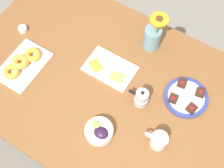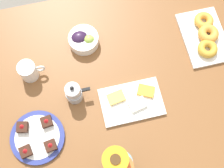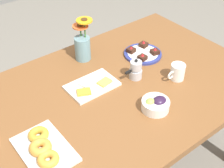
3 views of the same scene
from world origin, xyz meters
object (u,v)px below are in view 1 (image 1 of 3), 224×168
object	(u,v)px
jam_cup_berry	(23,29)
moka_pot	(141,98)
coffee_mug	(158,140)
flower_vase	(153,36)
grape_bowl	(99,131)
dining_table	(112,94)
croissant_platter	(22,64)
cheese_platter	(110,68)
dessert_plate	(186,97)

from	to	relation	value
jam_cup_berry	moka_pot	xyz separation A→B (m)	(-0.78, 0.04, 0.03)
coffee_mug	flower_vase	bearing A→B (deg)	-58.51
coffee_mug	grape_bowl	distance (m)	0.28
flower_vase	dining_table	bearing A→B (deg)	81.98
dining_table	flower_vase	xyz separation A→B (m)	(-0.05, -0.33, 0.17)
dining_table	croissant_platter	size ratio (longest dim) A/B	5.71
cheese_platter	dessert_plate	distance (m)	0.42
croissant_platter	jam_cup_berry	bearing A→B (deg)	-50.98
dessert_plate	flower_vase	distance (m)	0.36
cheese_platter	flower_vase	xyz separation A→B (m)	(-0.11, -0.25, 0.08)
dining_table	coffee_mug	size ratio (longest dim) A/B	14.28
moka_pot	coffee_mug	bearing A→B (deg)	139.98
jam_cup_berry	coffee_mug	bearing A→B (deg)	169.38
dining_table	croissant_platter	world-z (taller)	croissant_platter
grape_bowl	jam_cup_berry	distance (m)	0.75
coffee_mug	dessert_plate	xyz separation A→B (m)	(-0.01, -0.28, -0.03)
grape_bowl	dessert_plate	bearing A→B (deg)	-125.08
grape_bowl	croissant_platter	world-z (taller)	grape_bowl
coffee_mug	cheese_platter	xyz separation A→B (m)	(0.40, -0.22, -0.04)
coffee_mug	dessert_plate	world-z (taller)	coffee_mug
dining_table	jam_cup_berry	world-z (taller)	jam_cup_berry
dessert_plate	jam_cup_berry	bearing A→B (deg)	6.19
dessert_plate	coffee_mug	bearing A→B (deg)	87.48
croissant_platter	jam_cup_berry	distance (m)	0.23
dining_table	grape_bowl	world-z (taller)	grape_bowl
dining_table	cheese_platter	world-z (taller)	cheese_platter
croissant_platter	moka_pot	world-z (taller)	moka_pot
flower_vase	croissant_platter	bearing A→B (deg)	42.45
grape_bowl	croissant_platter	bearing A→B (deg)	-10.45
dessert_plate	flower_vase	xyz separation A→B (m)	(0.30, -0.19, 0.08)
coffee_mug	grape_bowl	xyz separation A→B (m)	(0.26, 0.10, -0.02)
grape_bowl	flower_vase	distance (m)	0.58
grape_bowl	croissant_platter	size ratio (longest dim) A/B	0.48
grape_bowl	cheese_platter	distance (m)	0.35
croissant_platter	dessert_plate	bearing A→B (deg)	-160.81
dining_table	flower_vase	size ratio (longest dim) A/B	6.35
croissant_platter	dessert_plate	size ratio (longest dim) A/B	1.25
cheese_platter	croissant_platter	xyz separation A→B (m)	(0.40, 0.22, 0.01)
jam_cup_berry	dessert_plate	distance (m)	0.97
dining_table	moka_pot	distance (m)	0.21
dining_table	croissant_platter	bearing A→B (deg)	16.47
grape_bowl	cheese_platter	bearing A→B (deg)	-65.96
croissant_platter	moka_pot	size ratio (longest dim) A/B	2.35
flower_vase	moka_pot	distance (m)	0.35
dining_table	coffee_mug	bearing A→B (deg)	157.77
flower_vase	moka_pot	size ratio (longest dim) A/B	2.12
cheese_platter	dessert_plate	bearing A→B (deg)	-171.57
jam_cup_berry	moka_pot	size ratio (longest dim) A/B	0.40
dining_table	jam_cup_berry	distance (m)	0.62
dessert_plate	dining_table	bearing A→B (deg)	22.73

